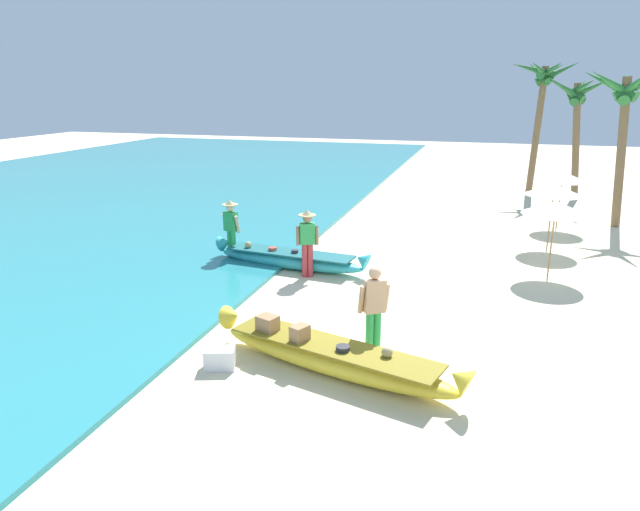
% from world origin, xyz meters
% --- Properties ---
extents(ground_plane, '(80.00, 80.00, 0.00)m').
position_xyz_m(ground_plane, '(0.00, 0.00, 0.00)').
color(ground_plane, beige).
extents(sea, '(24.00, 56.00, 0.10)m').
position_xyz_m(sea, '(-15.38, 8.00, 0.05)').
color(sea, teal).
rests_on(sea, ground).
extents(boat_yellow_foreground, '(4.69, 1.91, 0.77)m').
position_xyz_m(boat_yellow_foreground, '(-0.68, -1.49, 0.27)').
color(boat_yellow_foreground, yellow).
rests_on(boat_yellow_foreground, ground).
extents(boat_cyan_midground, '(4.42, 1.19, 0.72)m').
position_xyz_m(boat_cyan_midground, '(-3.24, 3.62, 0.25)').
color(boat_cyan_midground, '#33B2BC').
rests_on(boat_cyan_midground, ground).
extents(person_vendor_hatted, '(0.58, 0.44, 1.71)m').
position_xyz_m(person_vendor_hatted, '(-2.57, 3.07, 0.99)').
color(person_vendor_hatted, '#B2383D').
rests_on(person_vendor_hatted, ground).
extents(person_tourist_customer, '(0.57, 0.46, 1.66)m').
position_xyz_m(person_tourist_customer, '(-0.14, -0.73, 0.94)').
color(person_tourist_customer, green).
rests_on(person_tourist_customer, ground).
extents(person_vendor_assistant, '(0.58, 0.44, 1.66)m').
position_xyz_m(person_vendor_assistant, '(-5.03, 3.91, 0.96)').
color(person_vendor_assistant, green).
rests_on(person_vendor_assistant, ground).
extents(parasol_row_0, '(1.60, 1.60, 1.91)m').
position_xyz_m(parasol_row_0, '(3.21, 4.85, 1.75)').
color(parasol_row_0, '#8E6B47').
rests_on(parasol_row_0, ground).
extents(parasol_row_1, '(1.60, 1.60, 1.91)m').
position_xyz_m(parasol_row_1, '(3.40, 7.54, 1.75)').
color(parasol_row_1, '#8E6B47').
rests_on(parasol_row_1, ground).
extents(parasol_row_2, '(1.60, 1.60, 1.91)m').
position_xyz_m(parasol_row_2, '(3.89, 10.22, 1.75)').
color(parasol_row_2, '#8E6B47').
rests_on(parasol_row_2, ground).
extents(palm_tree_tall_inland, '(2.56, 2.52, 5.04)m').
position_xyz_m(palm_tree_tall_inland, '(4.72, 15.79, 3.94)').
color(palm_tree_tall_inland, brown).
rests_on(palm_tree_tall_inland, ground).
extents(palm_tree_leaning_seaward, '(2.67, 2.64, 5.22)m').
position_xyz_m(palm_tree_leaning_seaward, '(5.55, 11.15, 4.09)').
color(palm_tree_leaning_seaward, brown).
rests_on(palm_tree_leaning_seaward, ground).
extents(palm_tree_far_behind, '(2.80, 2.64, 5.69)m').
position_xyz_m(palm_tree_far_behind, '(3.46, 16.57, 4.58)').
color(palm_tree_far_behind, brown).
rests_on(palm_tree_far_behind, ground).
extents(cooler_box, '(0.59, 0.48, 0.35)m').
position_xyz_m(cooler_box, '(-2.53, -1.93, 0.18)').
color(cooler_box, silver).
rests_on(cooler_box, ground).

